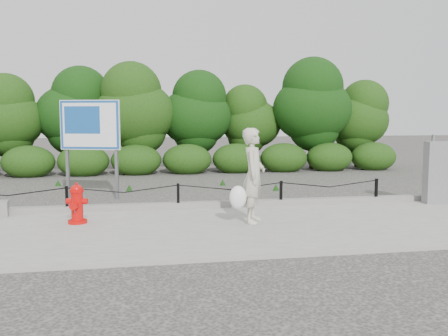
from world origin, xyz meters
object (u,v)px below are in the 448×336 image
pedestrian (252,177)px  advertising_sign (90,129)px  utility_cabinet (437,172)px  fire_hydrant (77,204)px

pedestrian → advertising_sign: advertising_sign is taller
utility_cabinet → advertising_sign: bearing=170.4°
fire_hydrant → pedestrian: 3.59m
fire_hydrant → pedestrian: (3.50, -0.54, 0.54)m
fire_hydrant → advertising_sign: 3.78m
pedestrian → utility_cabinet: size_ratio=1.13×
fire_hydrant → utility_cabinet: size_ratio=0.48×
fire_hydrant → advertising_sign: bearing=104.1°
fire_hydrant → utility_cabinet: bearing=18.5°
fire_hydrant → utility_cabinet: utility_cabinet is taller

